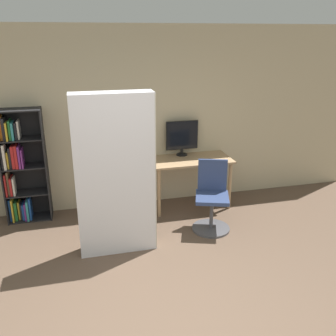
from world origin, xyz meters
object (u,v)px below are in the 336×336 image
object	(u,v)px
bookshelf	(20,167)
mattress_near	(116,176)
monitor	(182,137)
office_chair	(212,202)

from	to	relation	value
bookshelf	mattress_near	world-z (taller)	mattress_near
monitor	office_chair	size ratio (longest dim) A/B	0.57
mattress_near	monitor	bearing A→B (deg)	46.30
bookshelf	mattress_near	bearing A→B (deg)	-43.96
monitor	bookshelf	xyz separation A→B (m)	(-2.38, -0.04, -0.28)
office_chair	bookshelf	distance (m)	2.73
monitor	office_chair	bearing A→B (deg)	-81.40
bookshelf	mattress_near	xyz separation A→B (m)	(1.22, -1.18, 0.19)
mattress_near	office_chair	bearing A→B (deg)	10.35
monitor	mattress_near	bearing A→B (deg)	-133.70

